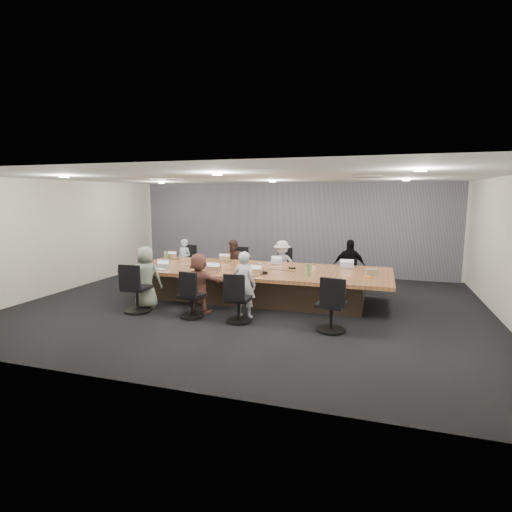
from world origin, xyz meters
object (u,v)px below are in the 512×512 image
(person_1, at_px, (234,262))
(person_3, at_px, (349,266))
(person_6, at_px, (245,284))
(laptop_0, at_px, (175,258))
(chair_0, at_px, (190,266))
(chair_1, at_px, (239,269))
(stapler, at_px, (264,273))
(bottle_green_left, at_px, (167,256))
(chair_5, at_px, (192,300))
(bottle_clear, at_px, (195,261))
(mug_brown, at_px, (150,263))
(snack_packet, at_px, (368,277))
(canvas_bag, at_px, (372,272))
(person_5, at_px, (199,283))
(chair_3, at_px, (350,275))
(chair_4, at_px, (137,292))
(laptop_1, at_px, (227,261))
(chair_6, at_px, (239,303))
(person_4, at_px, (146,277))
(laptop_3, at_px, (347,267))
(laptop_4, at_px, (159,269))
(laptop_2, at_px, (277,263))
(laptop_6, at_px, (253,275))
(bottle_green_right, at_px, (308,270))
(laptop_5, at_px, (210,272))
(person_0, at_px, (184,260))
(chair_7, at_px, (331,309))
(chair_2, at_px, (285,271))
(person_2, at_px, (282,265))

(person_1, xyz_separation_m, person_3, (3.06, 0.00, 0.06))
(person_6, bearing_deg, laptop_0, -27.70)
(chair_0, distance_m, chair_1, 1.51)
(person_6, xyz_separation_m, stapler, (0.18, 0.74, 0.11))
(person_6, relative_size, bottle_green_left, 6.00)
(chair_5, xyz_separation_m, bottle_clear, (-0.72, 1.63, 0.48))
(mug_brown, relative_size, snack_packet, 0.59)
(person_6, height_order, canvas_bag, person_6)
(person_5, bearing_deg, chair_5, 90.39)
(chair_3, height_order, mug_brown, mug_brown)
(chair_4, distance_m, person_6, 2.28)
(bottle_clear, bearing_deg, laptop_1, 61.02)
(person_3, bearing_deg, bottle_clear, -164.45)
(chair_6, distance_m, person_5, 1.08)
(person_4, xyz_separation_m, bottle_green_left, (-0.55, 1.86, 0.18))
(laptop_3, xyz_separation_m, person_5, (-2.82, -2.15, -0.12))
(chair_6, height_order, laptop_4, laptop_4)
(chair_0, xyz_separation_m, stapler, (2.92, -2.31, 0.39))
(person_3, xyz_separation_m, laptop_3, (0.00, -0.55, 0.08))
(chair_1, bearing_deg, laptop_1, 88.23)
(chair_6, bearing_deg, laptop_2, 85.30)
(chair_3, distance_m, canvas_bag, 1.85)
(laptop_2, xyz_separation_m, laptop_4, (-2.36, -1.60, 0.00))
(person_1, distance_m, person_3, 3.06)
(laptop_6, bearing_deg, canvas_bag, 10.42)
(laptop_3, xyz_separation_m, person_4, (-4.07, -2.15, -0.08))
(bottle_green_left, bearing_deg, person_1, 28.17)
(chair_0, bearing_deg, laptop_2, 179.40)
(laptop_6, distance_m, bottle_green_right, 1.17)
(mug_brown, bearing_deg, chair_1, 51.70)
(laptop_5, distance_m, bottle_green_left, 2.23)
(laptop_6, bearing_deg, laptop_5, 172.10)
(person_0, bearing_deg, person_6, -31.06)
(bottle_clear, bearing_deg, stapler, -15.97)
(person_0, relative_size, person_3, 0.90)
(chair_3, height_order, chair_6, chair_6)
(person_4, bearing_deg, bottle_green_left, -87.86)
(chair_4, height_order, laptop_5, chair_4)
(laptop_6, bearing_deg, chair_6, -97.90)
(chair_6, bearing_deg, mug_brown, 151.15)
(chair_7, relative_size, canvas_bag, 3.32)
(chair_3, height_order, person_3, person_3)
(chair_2, bearing_deg, bottle_green_left, 38.18)
(chair_0, xyz_separation_m, bottle_clear, (1.03, -1.77, 0.47))
(laptop_4, xyz_separation_m, bottle_clear, (0.53, 0.73, 0.10))
(bottle_clear, bearing_deg, person_0, 125.84)
(person_1, bearing_deg, person_3, 11.72)
(chair_1, relative_size, bottle_green_right, 3.04)
(person_2, distance_m, laptop_5, 2.42)
(person_5, bearing_deg, person_0, -56.74)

